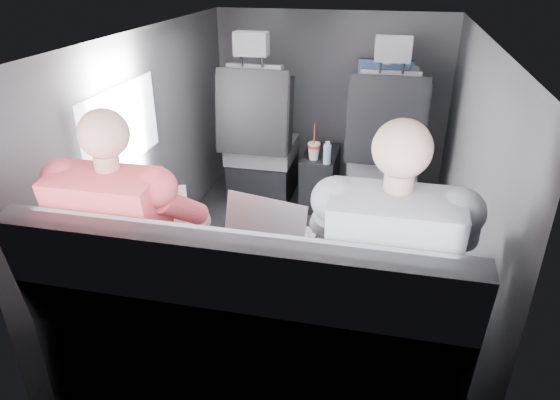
% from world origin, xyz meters
% --- Properties ---
extents(floor, '(2.60, 2.60, 0.00)m').
position_xyz_m(floor, '(0.00, 0.00, 0.00)').
color(floor, black).
rests_on(floor, ground).
extents(ceiling, '(2.60, 2.60, 0.00)m').
position_xyz_m(ceiling, '(0.00, 0.00, 1.35)').
color(ceiling, '#B2B2AD').
rests_on(ceiling, panel_back).
extents(panel_left, '(0.02, 2.60, 1.35)m').
position_xyz_m(panel_left, '(-0.90, 0.00, 0.68)').
color(panel_left, '#56565B').
rests_on(panel_left, floor).
extents(panel_right, '(0.02, 2.60, 1.35)m').
position_xyz_m(panel_right, '(0.90, 0.00, 0.68)').
color(panel_right, '#56565B').
rests_on(panel_right, floor).
extents(panel_front, '(1.80, 0.02, 1.35)m').
position_xyz_m(panel_front, '(0.00, 1.30, 0.68)').
color(panel_front, '#56565B').
rests_on(panel_front, floor).
extents(panel_back, '(1.80, 0.02, 1.35)m').
position_xyz_m(panel_back, '(0.00, -1.30, 0.68)').
color(panel_back, '#56565B').
rests_on(panel_back, floor).
extents(side_window, '(0.02, 0.75, 0.42)m').
position_xyz_m(side_window, '(-0.88, -0.30, 0.90)').
color(side_window, white).
rests_on(side_window, panel_left).
extents(seatbelt, '(0.35, 0.11, 0.59)m').
position_xyz_m(seatbelt, '(0.45, 0.67, 0.80)').
color(seatbelt, black).
rests_on(seatbelt, front_seat_right).
extents(front_seat_left, '(0.52, 0.58, 1.26)m').
position_xyz_m(front_seat_left, '(-0.45, 0.84, 0.40)').
color(front_seat_left, black).
rests_on(front_seat_left, floor).
extents(front_seat_right, '(0.52, 0.58, 1.26)m').
position_xyz_m(front_seat_right, '(0.45, 0.84, 0.40)').
color(front_seat_right, black).
rests_on(front_seat_right, floor).
extents(center_console, '(0.24, 0.48, 0.41)m').
position_xyz_m(center_console, '(0.00, 0.88, 0.20)').
color(center_console, black).
rests_on(center_console, floor).
extents(rear_bench, '(1.60, 0.57, 0.92)m').
position_xyz_m(rear_bench, '(0.00, -1.06, 0.31)').
color(rear_bench, '#5C5C60').
rests_on(rear_bench, floor).
extents(soda_cup, '(0.09, 0.09, 0.27)m').
position_xyz_m(soda_cup, '(-0.03, 0.74, 0.47)').
color(soda_cup, white).
rests_on(soda_cup, center_console).
extents(water_bottle, '(0.06, 0.06, 0.16)m').
position_xyz_m(water_bottle, '(0.07, 0.68, 0.47)').
color(water_bottle, '#A9C6E5').
rests_on(water_bottle, center_console).
extents(laptop_white, '(0.39, 0.41, 0.24)m').
position_xyz_m(laptop_white, '(-0.49, -0.74, 0.63)').
color(laptop_white, white).
rests_on(laptop_white, passenger_rear_left).
extents(laptop_silver, '(0.40, 0.39, 0.25)m').
position_xyz_m(laptop_silver, '(0.02, -0.75, 0.63)').
color(laptop_silver, '#A6A6AB').
rests_on(laptop_silver, rear_bench).
extents(laptop_black, '(0.39, 0.43, 0.23)m').
position_xyz_m(laptop_black, '(0.56, -0.79, 0.63)').
color(laptop_black, black).
rests_on(laptop_black, passenger_rear_right).
extents(passenger_rear_left, '(0.51, 0.63, 1.23)m').
position_xyz_m(passenger_rear_left, '(-0.49, -0.97, 0.63)').
color(passenger_rear_left, '#38373D').
rests_on(passenger_rear_left, rear_bench).
extents(passenger_rear_right, '(0.53, 0.64, 1.26)m').
position_xyz_m(passenger_rear_right, '(0.51, -0.97, 0.64)').
color(passenger_rear_right, navy).
rests_on(passenger_rear_right, rear_bench).
extents(passenger_front_right, '(0.38, 0.38, 0.75)m').
position_xyz_m(passenger_front_right, '(0.41, 1.10, 0.74)').
color(passenger_front_right, navy).
rests_on(passenger_front_right, front_seat_right).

